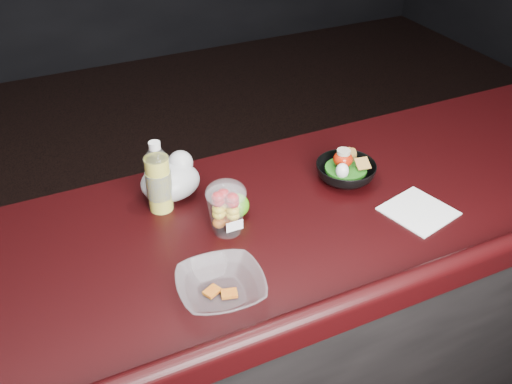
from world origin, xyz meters
The scene contains 8 objects.
counter centered at (0.00, 0.30, 0.51)m, with size 4.06×0.71×1.02m.
lemonade_bottle centered at (-0.13, 0.47, 1.10)m, with size 0.07×0.07×0.20m.
fruit_cup centered at (-0.01, 0.30, 1.09)m, with size 0.10×0.10×0.14m.
green_apple centered at (0.03, 0.35, 1.05)m, with size 0.07×0.07×0.07m.
plastic_bag centered at (-0.09, 0.51, 1.07)m, with size 0.16×0.13×0.12m.
snack_bowl centered at (0.38, 0.37, 1.05)m, with size 0.17×0.17×0.09m.
takeout_bowl centered at (-0.11, 0.10, 1.04)m, with size 0.21×0.21×0.05m.
paper_napkin centered at (0.48, 0.16, 1.02)m, with size 0.16×0.16×0.00m, color white.
Camera 1 is at (-0.42, -0.74, 1.93)m, focal length 40.00 mm.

